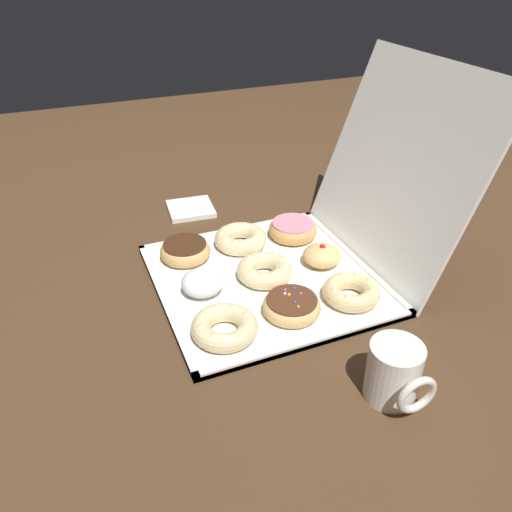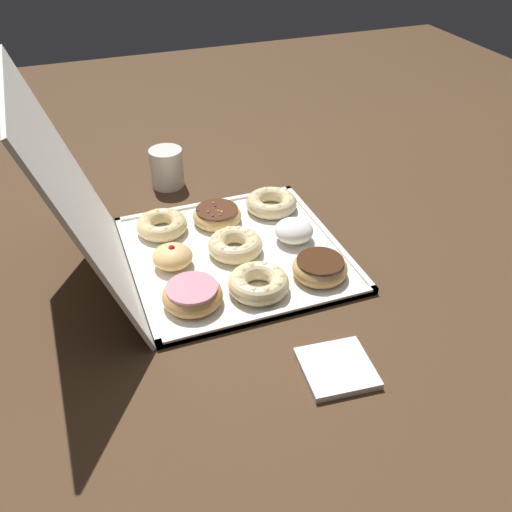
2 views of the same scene
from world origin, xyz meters
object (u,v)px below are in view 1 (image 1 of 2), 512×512
Objects in this scene: cruller_donut_2 at (224,327)px; chocolate_frosted_donut_0 at (185,250)px; sprinkle_donut_5 at (293,305)px; cruller_donut_8 at (351,291)px; donut_box at (264,279)px; jelly_filled_donut_7 at (323,256)px; powdered_filled_donut_1 at (202,282)px; pink_frosted_donut_6 at (293,229)px; cruller_donut_3 at (240,238)px; cruller_donut_4 at (266,270)px; napkin_stack at (191,209)px; coffee_mug at (395,372)px.

chocolate_frosted_donut_0 is at bearing 178.96° from cruller_donut_2.
sprinkle_donut_5 is 0.98× the size of cruller_donut_8.
chocolate_frosted_donut_0 reaches higher than donut_box.
cruller_donut_8 is (0.13, -0.01, -0.00)m from jelly_filled_donut_7.
jelly_filled_donut_7 is at bearing 116.24° from cruller_donut_2.
powdered_filled_donut_1 is 0.29m from pink_frosted_donut_6.
chocolate_frosted_donut_0 is 0.30m from sprinkle_donut_5.
sprinkle_donut_5 is (0.26, 0.14, -0.00)m from chocolate_frosted_donut_0.
donut_box is 0.19m from cruller_donut_2.
pink_frosted_donut_6 is 1.39× the size of jelly_filled_donut_7.
sprinkle_donut_5 is (0.13, 0.00, 0.02)m from donut_box.
cruller_donut_3 is 0.30m from cruller_donut_8.
cruller_donut_4 is 0.38m from napkin_stack.
cruller_donut_8 is at bearing -0.38° from pink_frosted_donut_6.
cruller_donut_3 is at bearing -179.33° from donut_box.
cruller_donut_3 reaches higher than napkin_stack.
cruller_donut_8 is at bearing 163.81° from coffee_mug.
chocolate_frosted_donut_0 is 0.93× the size of cruller_donut_3.
coffee_mug is (0.36, 0.06, 0.02)m from cruller_donut_4.
coffee_mug is (0.50, 0.19, 0.02)m from chocolate_frosted_donut_0.
cruller_donut_4 is 1.01× the size of napkin_stack.
napkin_stack is (-0.37, -0.19, -0.03)m from jelly_filled_donut_7.
powdered_filled_donut_1 reaches higher than cruller_donut_2.
sprinkle_donut_5 reaches higher than cruller_donut_8.
jelly_filled_donut_7 is at bearing 62.39° from chocolate_frosted_donut_0.
chocolate_frosted_donut_0 is 0.92× the size of cruller_donut_2.
cruller_donut_3 is 1.08× the size of sprinkle_donut_5.
jelly_filled_donut_7 is 0.42m from napkin_stack.
powdered_filled_donut_1 is 0.70× the size of cruller_donut_2.
cruller_donut_3 is at bearing 153.93° from cruller_donut_2.
cruller_donut_3 and cruller_donut_4 have the same top height.
powdered_filled_donut_1 is 0.38m from napkin_stack.
donut_box is at bearing -137.51° from cruller_donut_4.
powdered_filled_donut_1 is 1.02× the size of jelly_filled_donut_7.
sprinkle_donut_5 is at bearing -166.29° from coffee_mug.
chocolate_frosted_donut_0 is 1.33× the size of powdered_filled_donut_1.
chocolate_frosted_donut_0 is 0.53m from coffee_mug.
cruller_donut_3 is (-0.14, 0.13, -0.00)m from powdered_filled_donut_1.
cruller_donut_4 is 0.18m from pink_frosted_donut_6.
jelly_filled_donut_7 reaches higher than sprinkle_donut_5.
powdered_filled_donut_1 reaches higher than pink_frosted_donut_6.
chocolate_frosted_donut_0 is 0.30m from jelly_filled_donut_7.
cruller_donut_8 is at bearing 62.57° from powdered_filled_donut_1.
donut_box is 5.25× the size of powdered_filled_donut_1.
cruller_donut_4 is at bearing 134.17° from cruller_donut_2.
powdered_filled_donut_1 is at bearing -44.36° from cruller_donut_3.
cruller_donut_4 is 0.18m from cruller_donut_8.
pink_frosted_donut_6 reaches higher than napkin_stack.
chocolate_frosted_donut_0 reaches higher than cruller_donut_8.
jelly_filled_donut_7 reaches higher than cruller_donut_2.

